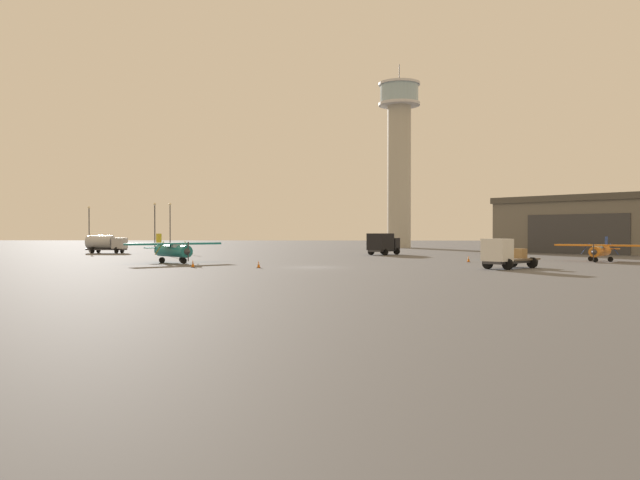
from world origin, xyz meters
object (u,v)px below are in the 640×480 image
(truck_fuel_tanker_silver, at_px, (106,243))
(airplane_orange, at_px, (600,250))
(light_post_north, at_px, (155,223))
(traffic_cone_near_right, at_px, (193,264))
(control_tower, at_px, (399,152))
(light_post_east, at_px, (89,224))
(truck_box_black, at_px, (383,243))
(truck_flatbed_white, at_px, (504,254))
(traffic_cone_near_left, at_px, (259,265))
(light_post_west, at_px, (170,222))
(car_teal, at_px, (500,254))
(traffic_cone_mid_apron, at_px, (468,259))
(airplane_teal, at_px, (173,249))

(truck_fuel_tanker_silver, bearing_deg, airplane_orange, -15.56)
(light_post_north, xyz_separation_m, traffic_cone_near_right, (17.13, -43.43, -4.57))
(control_tower, relative_size, light_post_east, 4.97)
(traffic_cone_near_right, bearing_deg, control_tower, 71.92)
(light_post_east, bearing_deg, control_tower, 25.01)
(truck_fuel_tanker_silver, bearing_deg, truck_box_black, -1.83)
(truck_flatbed_white, bearing_deg, traffic_cone_near_left, -47.24)
(light_post_west, xyz_separation_m, light_post_north, (0.50, -10.66, -0.24))
(airplane_orange, relative_size, truck_flatbed_white, 1.40)
(car_teal, relative_size, traffic_cone_mid_apron, 6.01)
(light_post_north, relative_size, traffic_cone_near_right, 11.42)
(truck_flatbed_white, relative_size, traffic_cone_near_left, 9.75)
(truck_flatbed_white, xyz_separation_m, light_post_east, (-60.49, 53.40, 3.50))
(truck_box_black, bearing_deg, truck_flatbed_white, -134.10)
(control_tower, xyz_separation_m, truck_fuel_tanker_silver, (-49.73, -39.06, -19.29))
(airplane_orange, relative_size, light_post_north, 1.07)
(light_post_west, relative_size, traffic_cone_near_right, 12.04)
(control_tower, height_order, traffic_cone_near_left, control_tower)
(light_post_north, bearing_deg, truck_flatbed_white, -44.30)
(light_post_east, distance_m, light_post_north, 17.00)
(truck_flatbed_white, relative_size, light_post_north, 0.76)
(light_post_east, height_order, traffic_cone_mid_apron, light_post_east)
(airplane_orange, relative_size, traffic_cone_mid_apron, 12.24)
(truck_box_black, bearing_deg, traffic_cone_near_right, -178.40)
(truck_flatbed_white, distance_m, light_post_east, 80.76)
(airplane_orange, height_order, car_teal, airplane_orange)
(airplane_orange, xyz_separation_m, light_post_north, (-60.29, 29.67, 3.60))
(truck_box_black, relative_size, light_post_east, 0.77)
(airplane_teal, height_order, airplane_orange, airplane_teal)
(airplane_orange, xyz_separation_m, traffic_cone_near_right, (-43.16, -13.76, -0.97))
(traffic_cone_mid_apron, bearing_deg, airplane_orange, 6.73)
(control_tower, xyz_separation_m, traffic_cone_near_right, (-25.77, -78.93, -20.53))
(traffic_cone_near_left, xyz_separation_m, traffic_cone_near_right, (-6.32, 0.56, 0.04))
(light_post_north, height_order, traffic_cone_near_right, light_post_north)
(truck_fuel_tanker_silver, bearing_deg, light_post_east, 128.21)
(airplane_teal, distance_m, light_post_north, 37.02)
(truck_box_black, relative_size, truck_flatbed_white, 0.99)
(truck_box_black, xyz_separation_m, car_teal, (13.11, -16.47, -0.99))
(airplane_orange, xyz_separation_m, car_teal, (-10.29, 3.87, -0.58))
(light_post_north, xyz_separation_m, traffic_cone_near_left, (23.44, -43.99, -4.60))
(airplane_teal, distance_m, truck_box_black, 34.99)
(truck_fuel_tanker_silver, bearing_deg, light_post_north, 33.24)
(truck_fuel_tanker_silver, xyz_separation_m, car_teal, (56.84, -22.24, -0.85))
(truck_fuel_tanker_silver, bearing_deg, traffic_cone_near_left, -47.48)
(light_post_north, distance_m, traffic_cone_near_left, 50.06)
(truck_flatbed_white, distance_m, light_post_north, 64.17)
(control_tower, bearing_deg, traffic_cone_near_left, -103.75)
(control_tower, bearing_deg, light_post_east, -154.99)
(airplane_teal, xyz_separation_m, traffic_cone_near_left, (10.74, -9.39, -1.17))
(airplane_orange, distance_m, light_post_north, 67.29)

